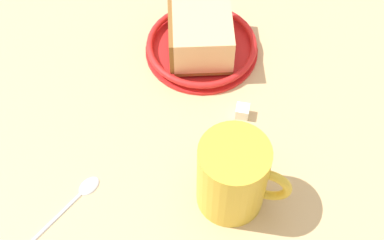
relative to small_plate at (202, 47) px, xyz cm
name	(u,v)px	position (x,y,z in cm)	size (l,w,h in cm)	color
ground_plane	(190,106)	(9.20, -1.42, -2.18)	(128.06, 128.06, 2.45)	tan
small_plate	(202,47)	(0.00, 0.00, 0.00)	(16.42, 16.42, 1.92)	red
cake_slice	(200,32)	(0.02, -0.27, 3.07)	(11.52, 9.52, 6.05)	brown
tea_mug	(234,176)	(23.58, 3.97, 4.48)	(8.11, 10.88, 10.64)	gold
teaspoon	(77,197)	(24.19, -14.79, -0.60)	(10.64, 8.60, 0.80)	silver
sugar_cube	(242,111)	(11.32, 5.62, -0.08)	(1.74, 1.74, 1.74)	white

